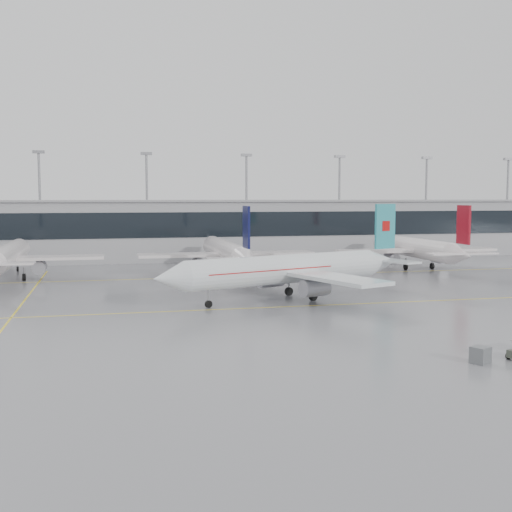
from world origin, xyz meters
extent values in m
plane|color=gray|center=(0.00, 0.00, 0.00)|extent=(320.00, 320.00, 0.00)
cube|color=yellow|center=(0.00, 0.00, 0.01)|extent=(120.00, 0.25, 0.01)
cube|color=yellow|center=(0.00, 30.00, 0.01)|extent=(120.00, 0.25, 0.01)
cube|color=yellow|center=(-30.00, 15.00, 0.01)|extent=(0.25, 60.00, 0.01)
cube|color=#96969A|center=(0.00, 62.00, 6.00)|extent=(180.00, 15.00, 12.00)
cube|color=black|center=(0.00, 54.45, 7.50)|extent=(180.00, 0.20, 5.00)
cube|color=gray|center=(0.00, 62.00, 12.20)|extent=(182.00, 16.00, 0.40)
cylinder|color=gray|center=(-33.00, 68.00, 11.00)|extent=(0.50, 0.50, 22.00)
cube|color=gray|center=(-33.00, 68.00, 22.30)|extent=(2.40, 1.00, 0.60)
cylinder|color=gray|center=(-11.00, 68.00, 11.00)|extent=(0.50, 0.50, 22.00)
cube|color=gray|center=(-11.00, 68.00, 22.30)|extent=(2.40, 1.00, 0.60)
cylinder|color=gray|center=(11.00, 68.00, 11.00)|extent=(0.50, 0.50, 22.00)
cube|color=gray|center=(11.00, 68.00, 22.30)|extent=(2.40, 1.00, 0.60)
cylinder|color=gray|center=(33.00, 68.00, 11.00)|extent=(0.50, 0.50, 22.00)
cube|color=gray|center=(33.00, 68.00, 22.30)|extent=(2.40, 1.00, 0.60)
cylinder|color=gray|center=(55.00, 68.00, 11.00)|extent=(0.50, 0.50, 22.00)
cube|color=gray|center=(55.00, 68.00, 22.30)|extent=(2.40, 1.00, 0.60)
cylinder|color=gray|center=(77.00, 68.00, 11.00)|extent=(0.50, 0.50, 22.00)
cube|color=gray|center=(77.00, 68.00, 22.30)|extent=(2.40, 1.00, 0.60)
cylinder|color=white|center=(2.15, 5.06, 3.91)|extent=(27.70, 13.02, 3.69)
cone|color=white|center=(-12.96, -0.39, 3.91)|extent=(5.01, 4.83, 3.69)
cone|color=white|center=(18.00, 10.79, 3.91)|extent=(6.52, 5.37, 3.69)
cube|color=white|center=(3.56, 5.57, 3.51)|extent=(15.05, 30.35, 0.45)
cube|color=white|center=(18.19, 10.86, 4.21)|extent=(6.61, 11.97, 0.25)
cube|color=teal|center=(18.38, 10.93, 8.90)|extent=(3.50, 1.55, 6.29)
cylinder|color=#96969F|center=(4.72, 0.89, 2.01)|extent=(4.10, 3.20, 2.10)
cylinder|color=#96969F|center=(1.46, 9.92, 2.01)|extent=(4.10, 3.20, 2.10)
cylinder|color=gray|center=(-8.26, 1.31, 1.26)|extent=(0.20, 0.20, 1.61)
cylinder|color=black|center=(-8.26, 1.31, 0.45)|extent=(0.95, 0.59, 0.90)
cylinder|color=gray|center=(5.38, 3.47, 1.36)|extent=(0.24, 0.24, 1.61)
cylinder|color=black|center=(5.38, 3.47, 0.55)|extent=(1.19, 0.80, 1.10)
cylinder|color=gray|center=(3.61, 8.36, 1.36)|extent=(0.24, 0.24, 1.61)
cylinder|color=black|center=(3.61, 8.36, 0.55)|extent=(1.19, 0.80, 1.10)
cube|color=#B70F0F|center=(18.38, 10.93, 8.95)|extent=(1.47, 0.90, 1.40)
cube|color=#B70F0F|center=(-0.68, 4.05, 4.11)|extent=(18.20, 9.62, 0.12)
cylinder|color=silver|center=(-35.00, 35.00, 3.80)|extent=(3.59, 27.36, 3.59)
cone|color=silver|center=(-35.00, 50.68, 3.80)|extent=(3.59, 4.00, 3.59)
cube|color=silver|center=(-35.00, 33.50, 3.40)|extent=(29.64, 5.00, 0.45)
cylinder|color=#96969F|center=(-30.20, 34.00, 1.90)|extent=(2.10, 3.60, 2.10)
cylinder|color=gray|center=(-35.00, 45.68, 1.23)|extent=(0.20, 0.20, 1.56)
cylinder|color=black|center=(-35.00, 45.68, 0.45)|extent=(0.30, 0.90, 0.90)
cylinder|color=gray|center=(-32.40, 32.50, 1.33)|extent=(0.24, 0.24, 1.56)
cylinder|color=black|center=(-32.40, 32.50, 0.55)|extent=(0.45, 1.10, 1.10)
cylinder|color=silver|center=(0.00, 35.00, 3.80)|extent=(3.59, 27.36, 3.59)
cone|color=silver|center=(0.00, 50.68, 3.80)|extent=(3.59, 4.00, 3.59)
cone|color=silver|center=(0.00, 18.52, 3.80)|extent=(3.59, 5.60, 3.59)
cube|color=silver|center=(0.00, 33.50, 3.40)|extent=(29.64, 5.00, 0.45)
cube|color=silver|center=(0.00, 18.32, 4.10)|extent=(11.40, 2.80, 0.25)
cube|color=#0C0F3A|center=(0.00, 18.12, 8.66)|extent=(0.35, 3.60, 6.12)
cylinder|color=#96969F|center=(-4.80, 34.00, 1.90)|extent=(2.10, 3.60, 2.10)
cylinder|color=#96969F|center=(4.80, 34.00, 1.90)|extent=(2.10, 3.60, 2.10)
cylinder|color=gray|center=(0.00, 45.68, 1.23)|extent=(0.20, 0.20, 1.56)
cylinder|color=black|center=(0.00, 45.68, 0.45)|extent=(0.30, 0.90, 0.90)
cylinder|color=gray|center=(-2.60, 32.50, 1.33)|extent=(0.24, 0.24, 1.56)
cylinder|color=black|center=(-2.60, 32.50, 0.55)|extent=(0.45, 1.10, 1.10)
cylinder|color=gray|center=(2.60, 32.50, 1.33)|extent=(0.24, 0.24, 1.56)
cylinder|color=black|center=(2.60, 32.50, 0.55)|extent=(0.45, 1.10, 1.10)
cylinder|color=silver|center=(35.00, 35.00, 3.80)|extent=(3.59, 27.36, 3.59)
cone|color=silver|center=(35.00, 50.68, 3.80)|extent=(3.59, 4.00, 3.59)
cone|color=silver|center=(35.00, 18.52, 3.80)|extent=(3.59, 5.60, 3.59)
cube|color=silver|center=(35.00, 33.50, 3.40)|extent=(29.64, 5.00, 0.45)
cube|color=silver|center=(35.00, 18.32, 4.10)|extent=(11.40, 2.80, 0.25)
cube|color=maroon|center=(35.00, 18.12, 8.66)|extent=(0.35, 3.60, 6.12)
cylinder|color=#96969F|center=(30.20, 34.00, 1.90)|extent=(2.10, 3.60, 2.10)
cylinder|color=#96969F|center=(39.80, 34.00, 1.90)|extent=(2.10, 3.60, 2.10)
cylinder|color=gray|center=(35.00, 45.68, 1.23)|extent=(0.20, 0.20, 1.56)
cylinder|color=black|center=(35.00, 45.68, 0.45)|extent=(0.30, 0.90, 0.90)
cylinder|color=gray|center=(32.40, 32.50, 1.33)|extent=(0.24, 0.24, 1.56)
cylinder|color=black|center=(32.40, 32.50, 0.55)|extent=(0.45, 1.10, 1.10)
cylinder|color=gray|center=(37.60, 32.50, 1.33)|extent=(0.24, 0.24, 1.56)
cylinder|color=black|center=(37.60, 32.50, 0.55)|extent=(0.45, 1.10, 1.10)
cylinder|color=black|center=(11.45, -27.92, 0.27)|extent=(0.56, 0.30, 0.53)
cube|color=slate|center=(8.50, -28.56, 0.66)|extent=(1.75, 1.71, 1.32)
camera|label=1|loc=(-19.89, -72.44, 12.98)|focal=45.00mm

